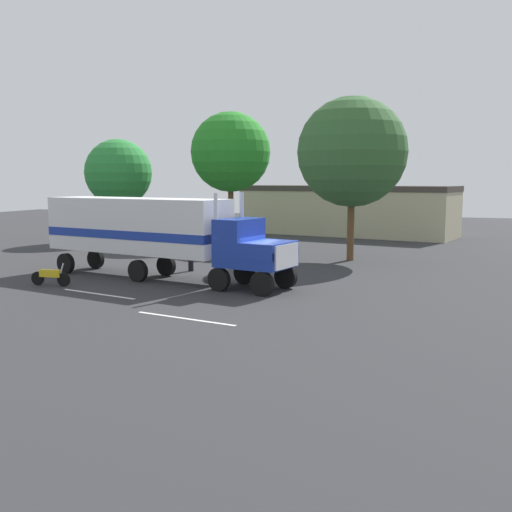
{
  "coord_description": "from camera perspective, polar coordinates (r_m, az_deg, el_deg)",
  "views": [
    {
      "loc": [
        9.3,
        -26.05,
        5.09
      ],
      "look_at": [
        0.52,
        -0.29,
        1.6
      ],
      "focal_mm": 41.74,
      "sensor_mm": 36.0,
      "label": 1
    }
  ],
  "objects": [
    {
      "name": "tree_right",
      "position": [
        38.05,
        9.2,
        9.8
      ],
      "size": [
        6.85,
        6.85,
        10.24
      ],
      "color": "brown",
      "rests_on": "ground_plane"
    },
    {
      "name": "tree_left",
      "position": [
        48.29,
        -2.46,
        9.91
      ],
      "size": [
        6.38,
        6.38,
        10.49
      ],
      "color": "brown",
      "rests_on": "ground_plane"
    },
    {
      "name": "tree_center",
      "position": [
        50.76,
        -13.05,
        7.77
      ],
      "size": [
        5.5,
        5.5,
        8.43
      ],
      "color": "brown",
      "rests_on": "ground_plane"
    },
    {
      "name": "lane_stripe_near",
      "position": [
        27.65,
        -14.87,
        -3.53
      ],
      "size": [
        4.32,
        1.15,
        0.01
      ],
      "primitive_type": "cube",
      "rotation": [
        0.0,
        0.0,
        -0.23
      ],
      "color": "silver",
      "rests_on": "ground_plane"
    },
    {
      "name": "parked_car",
      "position": [
        39.47,
        -4.56,
        1.05
      ],
      "size": [
        4.75,
        3.52,
        1.57
      ],
      "color": "black",
      "rests_on": "ground_plane"
    },
    {
      "name": "lane_stripe_mid",
      "position": [
        22.21,
        -6.81,
        -5.97
      ],
      "size": [
        4.35,
        1.0,
        0.01
      ],
      "primitive_type": "cube",
      "rotation": [
        0.0,
        0.0,
        -0.19
      ],
      "color": "silver",
      "rests_on": "ground_plane"
    },
    {
      "name": "motorcycle",
      "position": [
        30.4,
        -19.08,
        -1.82
      ],
      "size": [
        2.11,
        0.3,
        1.12
      ],
      "color": "black",
      "rests_on": "ground_plane"
    },
    {
      "name": "semi_truck",
      "position": [
        30.96,
        -9.81,
        2.45
      ],
      "size": [
        14.36,
        5.54,
        4.5
      ],
      "color": "#193399",
      "rests_on": "ground_plane"
    },
    {
      "name": "building_backdrop",
      "position": [
        56.2,
        8.62,
        4.57
      ],
      "size": [
        20.66,
        10.19,
        4.56
      ],
      "color": "#B7AD8C",
      "rests_on": "ground_plane"
    },
    {
      "name": "ground_plane",
      "position": [
        28.12,
        -0.81,
        -3.12
      ],
      "size": [
        120.0,
        120.0,
        0.0
      ],
      "primitive_type": "plane",
      "color": "#2D2D30"
    },
    {
      "name": "person_bystander",
      "position": [
        33.53,
        -6.25,
        0.07
      ],
      "size": [
        0.37,
        0.47,
        1.63
      ],
      "color": "black",
      "rests_on": "ground_plane"
    }
  ]
}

